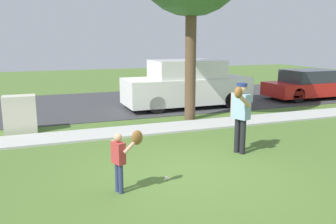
# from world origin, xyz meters

# --- Properties ---
(ground_plane) EXTENTS (48.00, 48.00, 0.00)m
(ground_plane) POSITION_xyz_m (0.00, 3.50, 0.00)
(ground_plane) COLOR #4C6B2D
(sidewalk_strip) EXTENTS (36.00, 1.20, 0.06)m
(sidewalk_strip) POSITION_xyz_m (0.00, 3.60, 0.03)
(sidewalk_strip) COLOR #B2B2AD
(sidewalk_strip) RESTS_ON ground
(road_surface) EXTENTS (36.00, 6.80, 0.02)m
(road_surface) POSITION_xyz_m (0.00, 8.60, 0.01)
(road_surface) COLOR #38383A
(road_surface) RESTS_ON ground
(person_adult) EXTENTS (0.63, 0.78, 1.68)m
(person_adult) POSITION_xyz_m (1.60, 0.73, 1.05)
(person_adult) COLOR black
(person_adult) RESTS_ON ground
(person_child) EXTENTS (0.57, 0.36, 1.12)m
(person_child) POSITION_xyz_m (-1.49, -0.43, 0.72)
(person_child) COLOR navy
(person_child) RESTS_ON ground
(baseball) EXTENTS (0.07, 0.07, 0.07)m
(baseball) POSITION_xyz_m (-0.58, -0.20, 0.04)
(baseball) COLOR white
(baseball) RESTS_ON ground
(utility_cabinet) EXTENTS (0.90, 0.52, 1.09)m
(utility_cabinet) POSITION_xyz_m (-3.31, 4.71, 0.54)
(utility_cabinet) COLOR beige
(utility_cabinet) RESTS_ON ground
(parked_van_white) EXTENTS (5.00, 1.95, 1.88)m
(parked_van_white) POSITION_xyz_m (2.83, 6.67, 0.90)
(parked_van_white) COLOR silver
(parked_van_white) RESTS_ON road_surface
(parked_hatchback_red) EXTENTS (4.00, 1.75, 1.33)m
(parked_hatchback_red) POSITION_xyz_m (8.92, 6.60, 0.66)
(parked_hatchback_red) COLOR red
(parked_hatchback_red) RESTS_ON road_surface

